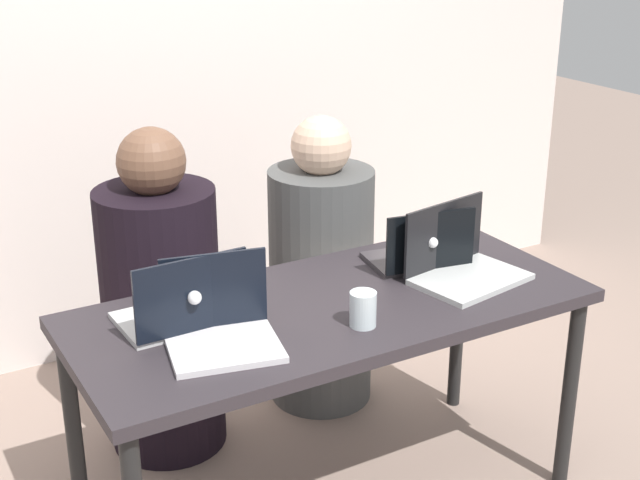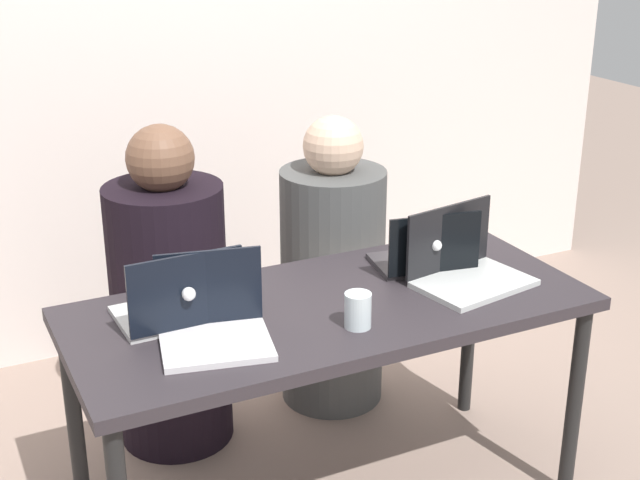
# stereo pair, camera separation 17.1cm
# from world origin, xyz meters

# --- Properties ---
(back_wall) EXTENTS (4.50, 0.10, 2.40)m
(back_wall) POSITION_xyz_m (0.00, 1.47, 1.20)
(back_wall) COLOR silver
(back_wall) RESTS_ON ground
(desk) EXTENTS (1.58, 0.69, 0.73)m
(desk) POSITION_xyz_m (0.00, 0.00, 0.66)
(desk) COLOR #2E282C
(desk) RESTS_ON ground
(person_on_left) EXTENTS (0.50, 0.50, 1.18)m
(person_on_left) POSITION_xyz_m (-0.32, 0.62, 0.52)
(person_on_left) COLOR black
(person_on_left) RESTS_ON ground
(person_on_right) EXTENTS (0.43, 0.43, 1.14)m
(person_on_right) POSITION_xyz_m (0.32, 0.62, 0.51)
(person_on_right) COLOR #4B4C4B
(person_on_right) RESTS_ON ground
(laptop_front_right) EXTENTS (0.39, 0.30, 0.24)m
(laptop_front_right) POSITION_xyz_m (0.46, -0.05, 0.78)
(laptop_front_right) COLOR silver
(laptop_front_right) RESTS_ON desk
(laptop_back_right) EXTENTS (0.34, 0.27, 0.21)m
(laptop_back_right) POSITION_xyz_m (0.40, 0.10, 0.78)
(laptop_back_right) COLOR #393538
(laptop_back_right) RESTS_ON desk
(laptop_back_left) EXTENTS (0.34, 0.28, 0.24)m
(laptop_back_left) POSITION_xyz_m (-0.45, 0.08, 0.78)
(laptop_back_left) COLOR silver
(laptop_back_left) RESTS_ON desk
(laptop_front_left) EXTENTS (0.34, 0.31, 0.24)m
(laptop_front_left) POSITION_xyz_m (-0.40, -0.07, 0.78)
(laptop_front_left) COLOR silver
(laptop_front_left) RESTS_ON desk
(water_glass_center) EXTENTS (0.08, 0.08, 0.10)m
(water_glass_center) POSITION_xyz_m (-0.00, -0.18, 0.78)
(water_glass_center) COLOR silver
(water_glass_center) RESTS_ON desk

